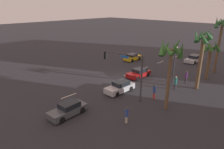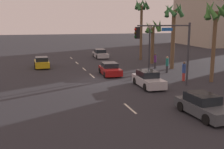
% 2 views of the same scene
% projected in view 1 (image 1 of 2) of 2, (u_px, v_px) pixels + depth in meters
% --- Properties ---
extents(ground_plane, '(220.00, 220.00, 0.00)m').
position_uv_depth(ground_plane, '(119.00, 77.00, 31.94)').
color(ground_plane, '#28282D').
extents(lane_stripe_0, '(2.23, 0.14, 0.01)m').
position_uv_depth(lane_stripe_0, '(174.00, 57.00, 44.13)').
color(lane_stripe_0, silver).
rests_on(lane_stripe_0, ground_plane).
extents(lane_stripe_1, '(2.34, 0.14, 0.01)m').
position_uv_depth(lane_stripe_1, '(161.00, 62.00, 40.31)').
color(lane_stripe_1, silver).
rests_on(lane_stripe_1, ground_plane).
extents(lane_stripe_2, '(2.10, 0.14, 0.01)m').
position_uv_depth(lane_stripe_2, '(145.00, 68.00, 36.58)').
color(lane_stripe_2, silver).
rests_on(lane_stripe_2, ground_plane).
extents(lane_stripe_3, '(2.42, 0.14, 0.01)m').
position_uv_depth(lane_stripe_3, '(129.00, 74.00, 33.55)').
color(lane_stripe_3, silver).
rests_on(lane_stripe_3, ground_plane).
extents(lane_stripe_4, '(2.29, 0.14, 0.01)m').
position_uv_depth(lane_stripe_4, '(69.00, 96.00, 25.46)').
color(lane_stripe_4, silver).
rests_on(lane_stripe_4, ground_plane).
extents(car_0, '(4.60, 2.05, 1.39)m').
position_uv_depth(car_0, '(194.00, 59.00, 40.28)').
color(car_0, '#B7B7BC').
rests_on(car_0, ground_plane).
extents(car_1, '(4.19, 1.95, 1.37)m').
position_uv_depth(car_1, '(68.00, 109.00, 20.92)').
color(car_1, '#474C51').
rests_on(car_1, ground_plane).
extents(car_2, '(4.31, 1.93, 1.43)m').
position_uv_depth(car_2, '(120.00, 87.00, 26.51)').
color(car_2, '#B7B7BC').
rests_on(car_2, ground_plane).
extents(car_3, '(3.93, 1.86, 1.40)m').
position_uv_depth(car_3, '(132.00, 57.00, 41.47)').
color(car_3, gold).
rests_on(car_3, ground_plane).
extents(car_4, '(4.22, 2.10, 1.35)m').
position_uv_depth(car_4, '(139.00, 73.00, 31.99)').
color(car_4, maroon).
rests_on(car_4, ground_plane).
extents(traffic_signal, '(0.91, 5.60, 5.69)m').
position_uv_depth(traffic_signal, '(127.00, 67.00, 23.84)').
color(traffic_signal, '#38383D').
rests_on(traffic_signal, ground_plane).
extents(streetlamp, '(0.56, 0.56, 5.56)m').
position_uv_depth(streetlamp, '(175.00, 57.00, 28.28)').
color(streetlamp, '#2D2D33').
rests_on(streetlamp, ground_plane).
extents(pedestrian_0, '(0.51, 0.51, 1.71)m').
position_uv_depth(pedestrian_0, '(126.00, 115.00, 19.41)').
color(pedestrian_0, '#B2A58C').
rests_on(pedestrian_0, ground_plane).
extents(pedestrian_1, '(0.35, 0.35, 1.92)m').
position_uv_depth(pedestrian_1, '(176.00, 82.00, 27.06)').
color(pedestrian_1, '#333338').
rests_on(pedestrian_1, ground_plane).
extents(pedestrian_2, '(0.39, 0.39, 1.87)m').
position_uv_depth(pedestrian_2, '(186.00, 77.00, 29.20)').
color(pedestrian_2, '#333338').
rests_on(pedestrian_2, ground_plane).
extents(pedestrian_3, '(0.48, 0.48, 1.91)m').
position_uv_depth(pedestrian_3, '(154.00, 91.00, 24.39)').
color(pedestrian_3, '#BF3833').
rests_on(pedestrian_3, ground_plane).
extents(palm_tree_0, '(2.39, 2.56, 9.22)m').
position_uv_depth(palm_tree_0, '(221.00, 30.00, 31.71)').
color(palm_tree_0, brown).
rests_on(palm_tree_0, ground_plane).
extents(palm_tree_1, '(2.60, 2.74, 8.12)m').
position_uv_depth(palm_tree_1, '(202.00, 46.00, 25.80)').
color(palm_tree_1, brown).
rests_on(palm_tree_1, ground_plane).
extents(palm_tree_2, '(2.37, 2.69, 6.26)m').
position_uv_depth(palm_tree_2, '(210.00, 52.00, 29.82)').
color(palm_tree_2, brown).
rests_on(palm_tree_2, ground_plane).
extents(palm_tree_3, '(2.39, 2.80, 7.85)m').
position_uv_depth(palm_tree_3, '(171.00, 56.00, 20.44)').
color(palm_tree_3, brown).
rests_on(palm_tree_3, ground_plane).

